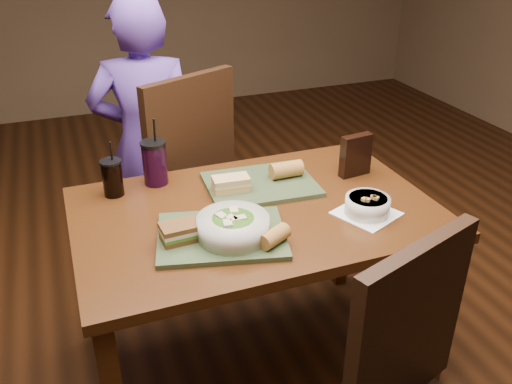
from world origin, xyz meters
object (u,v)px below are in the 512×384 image
Objects in this scene: soup_bowl at (367,205)px; baguette_near at (274,236)px; cup_cola at (112,178)px; diner at (147,146)px; sandwich_far at (231,184)px; chair_far at (187,171)px; baguette_far at (286,170)px; dining_table at (256,230)px; sandwich_near at (180,232)px; salad_bowl at (233,226)px; chip_bag at (356,155)px; tray_far at (261,184)px; tray_near at (222,236)px; cup_berry at (155,162)px.

soup_bowl is 0.40m from baguette_near.
cup_cola reaches higher than soup_bowl.
diner is 9.89× the size of sandwich_far.
chair_far is 8.53× the size of baguette_far.
sandwich_far reaches higher than dining_table.
dining_table is 9.04× the size of sandwich_far.
sandwich_near is 0.58× the size of cup_cola.
baguette_far is at bearing 45.40° from salad_bowl.
diner reaches higher than baguette_near.
baguette_near is at bearing -86.87° from chair_far.
soup_bowl is 1.15× the size of cup_cola.
sandwich_near is at bearing -70.11° from cup_cola.
sandwich_near is 0.30m from baguette_near.
chair_far reaches higher than dining_table.
salad_bowl is 1.84× the size of sandwich_near.
cup_cola reaches higher than baguette_near.
soup_bowl is at bearing -119.27° from chip_bag.
sandwich_near is at bearing -143.25° from tray_far.
diner is at bearing 106.44° from dining_table.
cup_cola is at bearing 80.52° from diner.
cup_berry is (-0.12, 0.48, 0.08)m from tray_near.
salad_bowl is 0.69m from chip_bag.
baguette_near is at bearing -40.29° from tray_near.
dining_table is 0.20m from sandwich_far.
dining_table is at bearing -138.47° from baguette_far.
chair_far is 0.85m from tray_near.
soup_bowl is 0.67m from sandwich_near.
diner is 6.47× the size of cup_cola.
chair_far reaches higher than sandwich_near.
diner reaches higher than chip_bag.
baguette_near is at bearing -105.52° from tray_far.
cup_berry is (-0.25, 0.20, 0.04)m from sandwich_far.
diner is 1.01m from salad_bowl.
cup_cola is (-0.38, -0.39, 0.21)m from chair_far.
sandwich_far is (0.13, 0.28, 0.04)m from tray_near.
chip_bag is (0.51, 0.39, 0.04)m from baguette_near.
salad_bowl is at bearing 179.72° from soup_bowl.
chip_bag is at bearing 68.08° from soup_bowl.
tray_near is 0.50m from cup_berry.
salad_bowl is at bearing -93.73° from chair_far.
salad_bowl is 0.50m from soup_bowl.
sandwich_far is 0.32m from cup_berry.
chip_bag is at bearing -1.64° from sandwich_far.
soup_bowl is 1.76× the size of sandwich_far.
diner is at bearing 128.48° from chip_bag.
soup_bowl is (0.53, -0.03, 0.03)m from tray_near.
cup_berry is at bearing 161.22° from baguette_far.
tray_near is at bearing 137.01° from salad_bowl.
diner is 3.39× the size of tray_far.
dining_table is 3.10× the size of tray_far.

